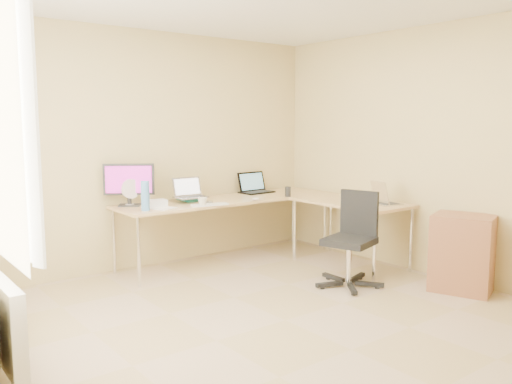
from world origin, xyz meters
TOP-DOWN VIEW (x-y plane):
  - floor at (0.00, 0.00)m, footprint 4.50×4.50m
  - wall_back at (0.00, 2.25)m, footprint 4.50×0.00m
  - wall_right at (2.10, 0.00)m, footprint 0.00×4.50m
  - desk_main at (0.72, 1.85)m, footprint 2.65×0.70m
  - desk_return at (1.70, 0.85)m, footprint 0.70×1.30m
  - monitor at (-0.40, 2.05)m, footprint 0.53×0.43m
  - book_stack at (0.31, 2.01)m, footprint 0.22×0.29m
  - laptop_center at (0.25, 1.89)m, footprint 0.35×0.27m
  - laptop_black at (1.30, 2.05)m, footprint 0.43×0.33m
  - keyboard at (0.28, 1.55)m, footprint 0.41×0.18m
  - mouse at (0.89, 1.55)m, footprint 0.09×0.06m
  - mug at (0.19, 1.55)m, footprint 0.10×0.10m
  - cd_stack at (0.34, 1.68)m, footprint 0.14×0.14m
  - water_bottle at (-0.40, 1.68)m, footprint 0.11×0.11m
  - papers at (-0.22, 1.74)m, footprint 0.31×0.37m
  - white_box at (-0.20, 1.84)m, footprint 0.21×0.17m
  - desk_fan at (-0.40, 2.05)m, footprint 0.21×0.21m
  - black_cup at (1.38, 1.55)m, footprint 0.07×0.07m
  - laptop_return at (1.82, 0.45)m, footprint 0.35×0.30m
  - office_chair at (1.10, 0.32)m, footprint 0.70×0.70m
  - cabinet at (1.85, -0.44)m, footprint 0.60×0.66m
  - radiator at (-2.03, 0.40)m, footprint 0.09×0.80m

SIDE VIEW (x-z plane):
  - floor at x=0.00m, z-range 0.00..0.00m
  - radiator at x=-2.03m, z-range 0.07..0.62m
  - cabinet at x=1.85m, z-range -0.02..0.74m
  - desk_main at x=0.72m, z-range 0.00..0.73m
  - desk_return at x=1.70m, z-range 0.00..0.73m
  - office_chair at x=1.10m, z-range 0.03..0.97m
  - papers at x=-0.22m, z-range 0.73..0.74m
  - keyboard at x=0.28m, z-range 0.73..0.75m
  - cd_stack at x=0.34m, z-range 0.73..0.76m
  - mouse at x=0.89m, z-range 0.73..0.76m
  - book_stack at x=0.31m, z-range 0.73..0.78m
  - white_box at x=-0.20m, z-range 0.73..0.80m
  - mug at x=0.19m, z-range 0.73..0.82m
  - black_cup at x=1.38m, z-range 0.73..0.85m
  - laptop_return at x=1.82m, z-range 0.73..0.94m
  - laptop_black at x=1.30m, z-range 0.73..0.99m
  - desk_fan at x=-0.40m, z-range 0.73..0.99m
  - water_bottle at x=-0.40m, z-range 0.73..1.03m
  - laptop_center at x=0.25m, z-range 0.78..1.00m
  - monitor at x=-0.40m, z-range 0.73..1.18m
  - wall_back at x=0.00m, z-range -0.95..3.55m
  - wall_right at x=2.10m, z-range -0.95..3.55m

